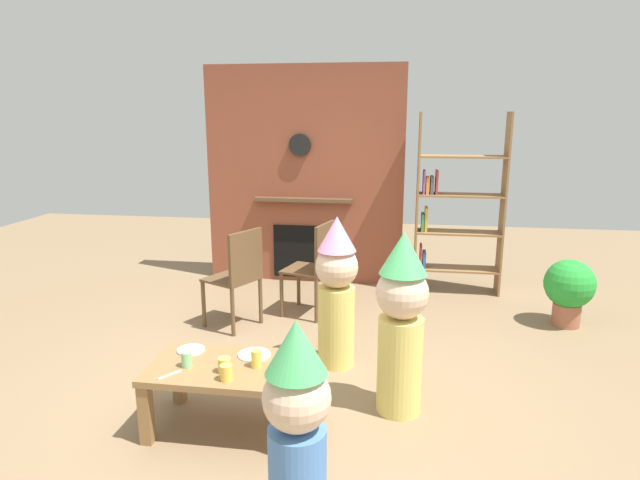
# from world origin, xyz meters

# --- Properties ---
(ground_plane) EXTENTS (12.00, 12.00, 0.00)m
(ground_plane) POSITION_xyz_m (0.00, 0.00, 0.00)
(ground_plane) COLOR #846B4C
(brick_fireplace_feature) EXTENTS (2.20, 0.28, 2.40)m
(brick_fireplace_feature) POSITION_xyz_m (-0.35, 2.60, 1.19)
(brick_fireplace_feature) COLOR brown
(brick_fireplace_feature) RESTS_ON ground_plane
(bookshelf) EXTENTS (0.90, 0.28, 1.90)m
(bookshelf) POSITION_xyz_m (1.27, 2.40, 0.90)
(bookshelf) COLOR olive
(bookshelf) RESTS_ON ground_plane
(coffee_table) EXTENTS (0.91, 0.56, 0.41)m
(coffee_table) POSITION_xyz_m (-0.29, -0.47, 0.34)
(coffee_table) COLOR olive
(coffee_table) RESTS_ON ground_plane
(paper_cup_near_left) EXTENTS (0.07, 0.07, 0.09)m
(paper_cup_near_left) POSITION_xyz_m (-0.23, -0.66, 0.46)
(paper_cup_near_left) COLOR #F2CC4C
(paper_cup_near_left) RESTS_ON coffee_table
(paper_cup_near_right) EXTENTS (0.07, 0.07, 0.09)m
(paper_cup_near_right) POSITION_xyz_m (-0.27, -0.57, 0.46)
(paper_cup_near_right) COLOR #F2CC4C
(paper_cup_near_right) RESTS_ON coffee_table
(paper_cup_center) EXTENTS (0.06, 0.06, 0.09)m
(paper_cup_center) POSITION_xyz_m (-0.51, -0.53, 0.46)
(paper_cup_center) COLOR #8CD18C
(paper_cup_center) RESTS_ON coffee_table
(paper_cup_far_left) EXTENTS (0.06, 0.06, 0.11)m
(paper_cup_far_left) POSITION_xyz_m (-0.10, -0.47, 0.46)
(paper_cup_far_left) COLOR #F2CC4C
(paper_cup_far_left) RESTS_ON coffee_table
(paper_plate_front) EXTENTS (0.20, 0.20, 0.01)m
(paper_plate_front) POSITION_xyz_m (-0.15, -0.33, 0.42)
(paper_plate_front) COLOR white
(paper_plate_front) RESTS_ON coffee_table
(paper_plate_rear) EXTENTS (0.17, 0.17, 0.01)m
(paper_plate_rear) POSITION_xyz_m (-0.57, -0.32, 0.42)
(paper_plate_rear) COLOR white
(paper_plate_rear) RESTS_ON coffee_table
(birthday_cake_slice) EXTENTS (0.10, 0.10, 0.09)m
(birthday_cake_slice) POSITION_xyz_m (0.08, -0.47, 0.45)
(birthday_cake_slice) COLOR #EAC68C
(birthday_cake_slice) RESTS_ON coffee_table
(table_fork) EXTENTS (0.10, 0.13, 0.01)m
(table_fork) POSITION_xyz_m (-0.57, -0.65, 0.41)
(table_fork) COLOR silver
(table_fork) RESTS_ON coffee_table
(child_with_cone_hat) EXTENTS (0.29, 0.29, 1.07)m
(child_with_cone_hat) POSITION_xyz_m (0.31, -1.32, 0.56)
(child_with_cone_hat) COLOR #4C7FC6
(child_with_cone_hat) RESTS_ON ground_plane
(child_in_pink) EXTENTS (0.33, 0.33, 1.19)m
(child_in_pink) POSITION_xyz_m (0.74, -0.13, 0.63)
(child_in_pink) COLOR #E0CC66
(child_in_pink) RESTS_ON ground_plane
(child_by_the_chairs) EXTENTS (0.32, 0.32, 1.16)m
(child_by_the_chairs) POSITION_xyz_m (0.26, 0.47, 0.61)
(child_by_the_chairs) COLOR #E0CC66
(child_by_the_chairs) RESTS_ON ground_plane
(dining_chair_left) EXTENTS (0.54, 0.54, 0.90)m
(dining_chair_left) POSITION_xyz_m (-0.68, 1.06, 0.51)
(dining_chair_left) COLOR brown
(dining_chair_left) RESTS_ON ground_plane
(dining_chair_middle) EXTENTS (0.49, 0.49, 0.90)m
(dining_chair_middle) POSITION_xyz_m (-0.05, 1.47, 0.51)
(dining_chair_middle) COLOR brown
(dining_chair_middle) RESTS_ON ground_plane
(potted_plant_tall) EXTENTS (0.44, 0.44, 0.62)m
(potted_plant_tall) POSITION_xyz_m (2.24, 1.55, 0.36)
(potted_plant_tall) COLOR #9E5B42
(potted_plant_tall) RESTS_ON ground_plane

